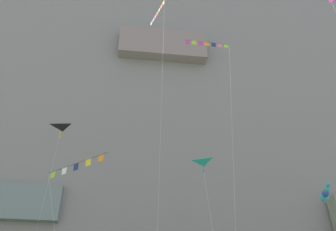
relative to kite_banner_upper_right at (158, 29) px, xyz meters
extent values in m
cube|color=gray|center=(2.66, 33.27, 9.08)|extent=(180.00, 23.89, 80.79)
cube|color=slate|center=(-16.10, 21.68, -11.44)|extent=(11.58, 2.76, 4.73)
cube|color=gray|center=(2.66, 20.85, 17.84)|extent=(15.11, 3.02, 5.90)
cylinder|color=black|center=(-0.04, 0.29, 2.91)|extent=(1.21, 3.48, 0.02)
cube|color=yellow|center=(0.47, -1.20, 2.67)|extent=(0.18, 0.39, 0.44)
cube|color=red|center=(0.30, -0.71, 2.67)|extent=(0.19, 0.40, 0.44)
cube|color=green|center=(0.13, -0.21, 2.67)|extent=(0.17, 0.39, 0.44)
cube|color=red|center=(-0.04, 0.29, 2.67)|extent=(0.19, 0.40, 0.44)
cube|color=#CC3399|center=(-0.21, 0.78, 2.67)|extent=(0.17, 0.39, 0.44)
cube|color=green|center=(-0.38, 1.28, 2.67)|extent=(0.16, 0.39, 0.44)
cube|color=pink|center=(-0.55, 1.77, 2.67)|extent=(0.16, 0.39, 0.44)
cylinder|color=silver|center=(0.27, -1.72, -14.14)|extent=(0.58, 0.56, 34.11)
cylinder|color=black|center=(-6.17, 0.16, -15.71)|extent=(4.98, 4.34, 0.03)
cube|color=#8CCC33|center=(-8.16, 1.89, -16.01)|extent=(0.42, 0.37, 0.55)
cube|color=white|center=(-7.16, 1.03, -16.01)|extent=(0.40, 0.35, 0.55)
cube|color=navy|center=(-6.17, 0.16, -16.01)|extent=(0.41, 0.37, 0.55)
cube|color=yellow|center=(-5.18, -0.70, -16.01)|extent=(0.43, 0.38, 0.55)
cube|color=orange|center=(-4.18, -1.56, -16.01)|extent=(0.41, 0.37, 0.55)
pyramid|color=black|center=(-9.55, 9.74, -7.80)|extent=(1.94, 1.41, 0.38)
cube|color=yellow|center=(-9.63, 9.18, -7.91)|extent=(0.14, 0.53, 0.57)
pyramid|color=purple|center=(13.88, -7.57, -2.96)|extent=(1.62, 1.60, 0.25)
cube|color=#CC3399|center=(14.19, -7.89, -3.07)|extent=(0.31, 0.32, 0.43)
cylinder|color=black|center=(4.81, -1.15, -2.43)|extent=(4.55, 0.16, 0.02)
cube|color=#8CCC33|center=(6.76, -1.09, -2.70)|extent=(0.44, 0.09, 0.49)
cube|color=pink|center=(6.11, -1.11, -2.70)|extent=(0.44, 0.06, 0.49)
cube|color=navy|center=(5.46, -1.13, -2.70)|extent=(0.44, 0.06, 0.49)
cube|color=orange|center=(4.81, -1.15, -2.70)|extent=(0.44, 0.05, 0.49)
cube|color=#CC3399|center=(4.16, -1.17, -2.70)|extent=(0.44, 0.05, 0.49)
cube|color=#8CCC33|center=(3.51, -1.19, -2.70)|extent=(0.44, 0.07, 0.49)
cube|color=#CC3399|center=(2.86, -1.21, -2.70)|extent=(0.44, 0.05, 0.49)
cylinder|color=silver|center=(5.43, -3.52, -16.81)|extent=(3.33, 4.89, 28.77)
ellipsoid|color=#38B2D1|center=(20.68, 11.65, -12.73)|extent=(1.26, 1.31, 0.97)
ellipsoid|color=blue|center=(20.25, 10.47, -12.74)|extent=(1.09, 1.25, 0.79)
ellipsoid|color=#38B2D1|center=(19.82, 9.29, -12.76)|extent=(0.93, 1.19, 0.62)
ellipsoid|color=#38B2D1|center=(19.38, 8.12, -12.77)|extent=(0.76, 1.12, 0.44)
pyramid|color=teal|center=(3.57, -2.08, -16.91)|extent=(1.39, 1.15, 0.34)
cube|color=teal|center=(3.43, -2.42, -16.94)|extent=(0.18, 0.37, 0.40)
camera|label=1|loc=(-2.26, -27.51, -29.28)|focal=40.67mm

